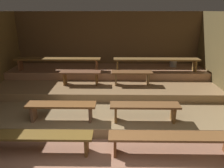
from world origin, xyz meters
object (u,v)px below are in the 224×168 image
Objects in this scene: bench_lower_right at (145,108)px; bench_upper_right at (156,60)px; bench_middle_left at (81,74)px; bench_floor_left at (30,137)px; bench_floor_right at (172,138)px; bench_upper_left at (58,60)px; bench_middle_right at (132,75)px; pail_upper at (173,62)px; bench_lower_left at (61,107)px.

bench_lower_right is 2.52m from bench_upper_right.
bench_upper_right is (2.28, 0.69, 0.26)m from bench_middle_left.
bench_floor_right is at bearing 0.00° from bench_floor_left.
bench_upper_left reaches higher than bench_floor_left.
bench_upper_right reaches higher than bench_middle_right.
pail_upper reaches higher than bench_floor_left.
bench_upper_left is at bearing 94.60° from bench_floor_left.
pail_upper reaches higher than bench_lower_left.
bench_middle_left is at bearing 128.91° from bench_floor_right.
bench_upper_left is (-2.43, 2.39, 0.47)m from bench_lower_right.
bench_upper_right is (2.43, 2.39, 0.47)m from bench_lower_left.
bench_upper_right is (0.26, 3.20, 0.68)m from bench_floor_right.
bench_lower_right is 1.72m from bench_middle_right.
bench_lower_right is at bearing -105.33° from bench_upper_right.
bench_middle_left is at bearing -157.23° from pail_upper.
bench_lower_left is at bearing 159.60° from bench_floor_right.
bench_upper_right is at bearing 40.61° from bench_middle_right.
bench_middle_right is at bearing 0.00° from bench_middle_left.
bench_lower_right is 3.44m from bench_upper_left.
bench_upper_left is at bearing -171.57° from pail_upper.
pail_upper is (3.78, 0.56, -0.20)m from bench_upper_left.
bench_floor_left is 0.92m from bench_lower_left.
bench_floor_left is 1.56× the size of bench_lower_left.
bench_lower_left is 1.27× the size of bench_middle_left.
bench_floor_right is at bearing -94.60° from bench_upper_right.
bench_middle_left is (-2.02, 2.51, 0.42)m from bench_floor_right.
bench_upper_left is (-0.65, 2.39, 0.47)m from bench_lower_left.
bench_floor_left is at bearing -102.31° from bench_middle_left.
bench_lower_right is at bearing 0.00° from bench_lower_left.
bench_upper_left and bench_upper_right have the same top height.
bench_lower_left is at bearing 63.82° from bench_floor_left.
bench_middle_left is 2.40m from bench_upper_right.
bench_upper_left reaches higher than bench_floor_right.
bench_floor_left is 0.86× the size of bench_upper_left.
bench_middle_right is at bearing 95.04° from bench_lower_right.
bench_floor_left is at bearing -128.91° from bench_middle_right.
bench_lower_right is 0.55× the size of bench_upper_left.
pail_upper reaches higher than bench_lower_right.
bench_middle_left is 1.09m from bench_upper_left.
bench_lower_left is 0.55× the size of bench_upper_left.
bench_middle_left is 4.12× the size of pail_upper.
bench_upper_right reaches higher than pail_upper.
pail_upper is at bearing 46.82° from bench_floor_left.
bench_lower_left is at bearing -135.50° from bench_upper_right.
bench_floor_right is 2.33m from bench_lower_left.
bench_floor_right is 0.86× the size of bench_upper_right.
bench_floor_left is at bearing 180.00° from bench_floor_right.
bench_floor_left is 2.57m from bench_floor_right.
bench_middle_left is at bearing 133.75° from bench_lower_right.
pail_upper is at bearing 65.36° from bench_lower_right.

